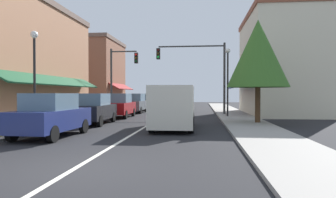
% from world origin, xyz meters
% --- Properties ---
extents(ground_plane, '(80.00, 80.00, 0.00)m').
position_xyz_m(ground_plane, '(0.00, 18.00, 0.00)').
color(ground_plane, black).
extents(sidewalk_left, '(2.60, 56.00, 0.12)m').
position_xyz_m(sidewalk_left, '(-5.50, 18.00, 0.06)').
color(sidewalk_left, gray).
rests_on(sidewalk_left, ground).
extents(sidewalk_right, '(2.60, 56.00, 0.12)m').
position_xyz_m(sidewalk_right, '(5.50, 18.00, 0.06)').
color(sidewalk_right, gray).
rests_on(sidewalk_right, ground).
extents(lane_center_stripe, '(0.14, 52.00, 0.01)m').
position_xyz_m(lane_center_stripe, '(0.00, 18.00, 0.00)').
color(lane_center_stripe, silver).
rests_on(lane_center_stripe, ground).
extents(storefront_left_block, '(7.06, 14.20, 7.89)m').
position_xyz_m(storefront_left_block, '(-9.67, 12.00, 3.95)').
color(storefront_left_block, '#9E6B4C').
rests_on(storefront_left_block, ground).
extents(storefront_right_block, '(6.77, 10.20, 8.41)m').
position_xyz_m(storefront_right_block, '(9.52, 20.00, 4.21)').
color(storefront_right_block, beige).
rests_on(storefront_right_block, ground).
extents(storefront_far_left, '(5.88, 8.20, 8.04)m').
position_xyz_m(storefront_far_left, '(-9.08, 28.00, 4.02)').
color(storefront_far_left, brown).
rests_on(storefront_far_left, ground).
extents(parked_car_nearest_left, '(1.88, 4.15, 1.77)m').
position_xyz_m(parked_car_nearest_left, '(-3.09, 5.05, 0.88)').
color(parked_car_nearest_left, navy).
rests_on(parked_car_nearest_left, ground).
extents(parked_car_second_left, '(1.87, 4.14, 1.77)m').
position_xyz_m(parked_car_second_left, '(-3.22, 10.27, 0.88)').
color(parked_car_second_left, black).
rests_on(parked_car_second_left, ground).
extents(parked_car_third_left, '(1.85, 4.14, 1.77)m').
position_xyz_m(parked_car_third_left, '(-3.08, 15.25, 0.88)').
color(parked_car_third_left, maroon).
rests_on(parked_car_third_left, ground).
extents(parked_car_far_left, '(1.85, 4.13, 1.77)m').
position_xyz_m(parked_car_far_left, '(-3.10, 20.85, 0.88)').
color(parked_car_far_left, '#4C5156').
rests_on(parked_car_far_left, ground).
extents(parked_car_distant_left, '(1.87, 4.14, 1.77)m').
position_xyz_m(parked_car_distant_left, '(-3.24, 26.00, 0.88)').
color(parked_car_distant_left, brown).
rests_on(parked_car_distant_left, ground).
extents(van_in_lane, '(2.07, 5.21, 2.12)m').
position_xyz_m(van_in_lane, '(1.59, 8.44, 1.15)').
color(van_in_lane, beige).
rests_on(van_in_lane, ground).
extents(traffic_signal_mast_arm, '(5.60, 0.50, 5.88)m').
position_xyz_m(traffic_signal_mast_arm, '(2.88, 18.33, 4.04)').
color(traffic_signal_mast_arm, '#333333').
rests_on(traffic_signal_mast_arm, ground).
extents(traffic_signal_left_corner, '(2.48, 0.50, 5.64)m').
position_xyz_m(traffic_signal_left_corner, '(-4.03, 19.03, 3.67)').
color(traffic_signal_left_corner, '#333333').
rests_on(traffic_signal_left_corner, ground).
extents(street_lamp_left_near, '(0.36, 0.36, 4.79)m').
position_xyz_m(street_lamp_left_near, '(-5.07, 7.29, 3.22)').
color(street_lamp_left_near, black).
rests_on(street_lamp_left_near, ground).
extents(street_lamp_right_mid, '(0.36, 0.36, 5.05)m').
position_xyz_m(street_lamp_right_mid, '(4.85, 15.80, 3.37)').
color(street_lamp_right_mid, black).
rests_on(street_lamp_right_mid, ground).
extents(tree_right_near, '(3.51, 3.51, 5.98)m').
position_xyz_m(tree_right_near, '(6.15, 11.21, 4.04)').
color(tree_right_near, '#4C331E').
rests_on(tree_right_near, ground).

